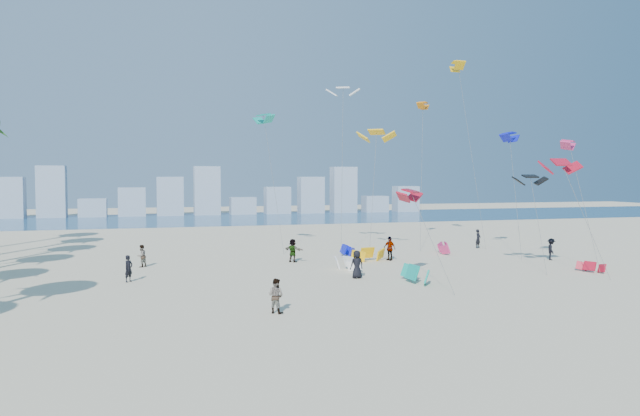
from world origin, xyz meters
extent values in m
plane|color=beige|center=(0.00, 0.00, 0.00)|extent=(220.00, 220.00, 0.00)
plane|color=navy|center=(0.00, 72.00, 0.01)|extent=(220.00, 220.00, 0.00)
imported|color=black|center=(-9.82, 15.40, 0.86)|extent=(0.72, 0.74, 1.71)
imported|color=gray|center=(-2.62, 4.16, 0.86)|extent=(1.05, 1.05, 1.72)
imported|color=black|center=(4.61, 12.77, 0.92)|extent=(0.95, 0.67, 1.84)
imported|color=gray|center=(9.97, 20.22, 0.96)|extent=(0.95, 1.21, 1.92)
imported|color=black|center=(22.49, 16.80, 0.87)|extent=(1.08, 1.30, 1.75)
imported|color=gray|center=(2.29, 21.33, 0.91)|extent=(1.51, 1.63, 1.82)
imported|color=black|center=(21.11, 25.68, 0.88)|extent=(0.76, 0.70, 1.75)
imported|color=gray|center=(-9.08, 21.83, 0.83)|extent=(1.01, 1.01, 1.65)
cylinder|color=#595959|center=(7.76, 8.28, 2.89)|extent=(0.53, 5.08, 5.80)
cylinder|color=#595959|center=(9.53, 22.81, 5.25)|extent=(1.82, 3.12, 10.52)
cylinder|color=#595959|center=(21.58, 12.00, 4.68)|extent=(0.43, 4.17, 9.37)
cylinder|color=#595959|center=(2.08, 27.69, 6.09)|extent=(1.24, 2.83, 12.18)
cylinder|color=#595959|center=(16.31, 27.84, 6.98)|extent=(2.87, 5.72, 13.98)
cylinder|color=#595959|center=(17.84, 12.02, 3.36)|extent=(0.70, 3.07, 6.73)
cylinder|color=#595959|center=(7.63, 25.32, 7.28)|extent=(1.22, 3.20, 14.56)
cylinder|color=#595959|center=(21.08, 19.77, 5.22)|extent=(1.50, 4.36, 10.45)
cylinder|color=#595959|center=(19.39, 9.14, 3.84)|extent=(1.73, 2.96, 7.68)
cylinder|color=#595959|center=(21.25, 27.41, 9.00)|extent=(0.05, 5.79, 18.01)
cube|color=#9EADBF|center=(-29.60, 82.00, 3.30)|extent=(4.40, 3.00, 6.60)
cube|color=#9EADBF|center=(-23.40, 82.00, 4.20)|extent=(4.40, 3.00, 8.40)
cube|color=#9EADBF|center=(-17.20, 82.00, 1.50)|extent=(4.40, 3.00, 3.00)
cube|color=#9EADBF|center=(-11.00, 82.00, 2.40)|extent=(4.40, 3.00, 4.80)
cube|color=#9EADBF|center=(-4.80, 82.00, 3.30)|extent=(4.40, 3.00, 6.60)
cube|color=#9EADBF|center=(1.40, 82.00, 4.20)|extent=(4.40, 3.00, 8.40)
cube|color=#9EADBF|center=(7.60, 82.00, 1.50)|extent=(4.40, 3.00, 3.00)
cube|color=#9EADBF|center=(13.80, 82.00, 2.40)|extent=(4.40, 3.00, 4.80)
cube|color=#9EADBF|center=(20.00, 82.00, 3.30)|extent=(4.40, 3.00, 6.60)
cube|color=#9EADBF|center=(26.20, 82.00, 4.20)|extent=(4.40, 3.00, 8.40)
cube|color=#9EADBF|center=(32.40, 82.00, 1.50)|extent=(4.40, 3.00, 3.00)
cube|color=#9EADBF|center=(38.60, 82.00, 2.40)|extent=(4.40, 3.00, 4.80)
camera|label=1|loc=(-8.66, -25.09, 6.74)|focal=34.41mm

